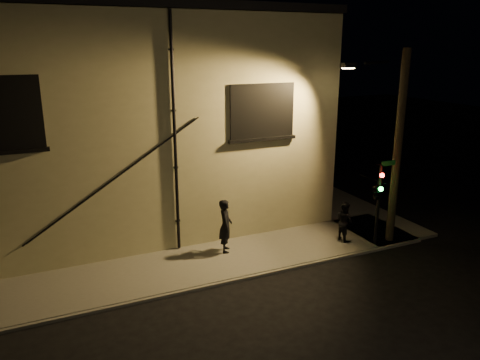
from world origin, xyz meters
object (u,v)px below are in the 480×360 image
pedestrian_b (344,221)px  streetlamp_pole (395,145)px  traffic_signal (377,191)px  pedestrian_a (225,226)px

pedestrian_b → streetlamp_pole: bearing=-116.0°
pedestrian_b → traffic_signal: (0.67, -0.90, 1.37)m
pedestrian_b → traffic_signal: traffic_signal is taller
pedestrian_a → traffic_signal: traffic_signal is taller
pedestrian_a → traffic_signal: size_ratio=0.62×
traffic_signal → streetlamp_pole: 1.83m
pedestrian_a → streetlamp_pole: bearing=-83.2°
pedestrian_b → traffic_signal: 1.77m
pedestrian_a → streetlamp_pole: (6.06, -1.59, 2.75)m
pedestrian_b → traffic_signal: size_ratio=0.48×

